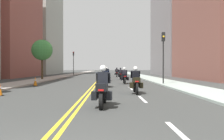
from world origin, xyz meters
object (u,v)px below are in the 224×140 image
motorcycle_3 (124,77)px  motorcycle_4 (107,75)px  motorcycle_2 (105,79)px  street_tree_1 (42,50)px  motorcycle_1 (136,82)px  traffic_cone_2 (35,81)px  motorcycle_5 (121,75)px  traffic_cone_1 (0,89)px  motorcycle_7 (117,73)px  traffic_light_far (73,59)px  motorcycle_6 (107,74)px  traffic_light_near (163,49)px  motorcycle_0 (103,90)px

motorcycle_3 → motorcycle_4: motorcycle_4 is taller
motorcycle_2 → street_tree_1: street_tree_1 is taller
motorcycle_1 → traffic_cone_2: bearing=143.7°
motorcycle_5 → traffic_cone_1: size_ratio=3.14×
motorcycle_1 → motorcycle_7: size_ratio=1.01×
motorcycle_1 → street_tree_1: street_tree_1 is taller
traffic_light_far → street_tree_1: bearing=-93.2°
motorcycle_4 → street_tree_1: size_ratio=0.44×
motorcycle_2 → motorcycle_5: (1.85, 13.01, -0.01)m
motorcycle_2 → motorcycle_5: same height
motorcycle_2 → traffic_light_far: 31.59m
motorcycle_1 → traffic_light_far: bearing=105.6°
motorcycle_6 → motorcycle_4: bearing=-87.8°
motorcycle_5 → motorcycle_7: (-0.21, 8.54, 0.01)m
motorcycle_6 → motorcycle_2: bearing=-87.9°
motorcycle_3 → motorcycle_6: motorcycle_6 is taller
motorcycle_7 → traffic_light_near: 19.47m
motorcycle_1 → motorcycle_7: 26.08m
motorcycle_5 → motorcycle_2: bearing=-100.0°
motorcycle_7 → traffic_light_far: bearing=134.5°
traffic_light_far → motorcycle_6: bearing=-61.1°
motorcycle_4 → motorcycle_0: bearing=-88.3°
motorcycle_2 → traffic_cone_2: bearing=168.5°
motorcycle_0 → motorcycle_6: 26.91m
motorcycle_7 → traffic_light_far: (-8.79, 9.10, 2.78)m
motorcycle_0 → motorcycle_7: size_ratio=1.00×
motorcycle_3 → motorcycle_1: bearing=-89.1°
motorcycle_3 → motorcycle_7: bearing=90.8°
motorcycle_7 → traffic_light_near: traffic_light_near is taller
motorcycle_1 → motorcycle_4: 13.56m
motorcycle_3 → street_tree_1: bearing=144.1°
motorcycle_1 → motorcycle_4: size_ratio=0.99×
motorcycle_2 → motorcycle_6: (0.02, 17.66, 0.01)m
motorcycle_6 → traffic_cone_1: size_ratio=3.00×
traffic_light_near → motorcycle_3: bearing=156.4°
motorcycle_1 → motorcycle_2: size_ratio=1.05×
motorcycle_1 → motorcycle_3: bearing=91.8°
motorcycle_2 → motorcycle_6: size_ratio=0.99×
motorcycle_0 → traffic_light_far: (-7.18, 39.89, 2.77)m
motorcycle_7 → motorcycle_2: bearing=-93.8°
motorcycle_0 → motorcycle_4: 18.15m
motorcycle_3 → traffic_cone_1: (-7.45, -9.65, -0.29)m
motorcycle_3 → motorcycle_5: size_ratio=0.99×
motorcycle_2 → motorcycle_5: 13.14m
motorcycle_7 → traffic_cone_2: motorcycle_7 is taller
motorcycle_5 → traffic_light_near: bearing=-74.2°
motorcycle_7 → traffic_cone_1: 28.10m
traffic_cone_1 → traffic_light_far: 36.39m
motorcycle_0 → motorcycle_4: size_ratio=0.98×
motorcycle_1 → motorcycle_5: bearing=91.3°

